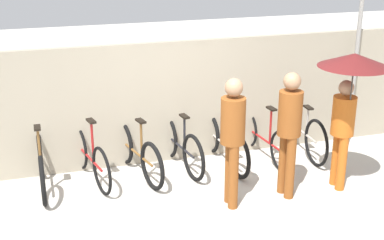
# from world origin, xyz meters

# --- Properties ---
(ground_plane) EXTENTS (30.00, 30.00, 0.00)m
(ground_plane) POSITION_xyz_m (0.00, 0.00, 0.00)
(ground_plane) COLOR #B7B2A8
(back_wall) EXTENTS (12.13, 0.12, 1.91)m
(back_wall) POSITION_xyz_m (0.00, 2.07, 0.96)
(back_wall) COLOR gray
(back_wall) RESTS_ON ground
(parked_bicycle_0) EXTENTS (0.44, 1.66, 1.10)m
(parked_bicycle_0) POSITION_xyz_m (-2.06, 1.61, 0.36)
(parked_bicycle_0) COLOR black
(parked_bicycle_0) RESTS_ON ground
(parked_bicycle_1) EXTENTS (0.52, 1.65, 1.01)m
(parked_bicycle_1) POSITION_xyz_m (-1.38, 1.67, 0.37)
(parked_bicycle_1) COLOR black
(parked_bicycle_1) RESTS_ON ground
(parked_bicycle_2) EXTENTS (0.56, 1.71, 1.10)m
(parked_bicycle_2) POSITION_xyz_m (-0.69, 1.64, 0.37)
(parked_bicycle_2) COLOR black
(parked_bicycle_2) RESTS_ON ground
(parked_bicycle_3) EXTENTS (0.44, 1.65, 1.11)m
(parked_bicycle_3) POSITION_xyz_m (-0.00, 1.71, 0.37)
(parked_bicycle_3) COLOR black
(parked_bicycle_3) RESTS_ON ground
(parked_bicycle_4) EXTENTS (0.44, 1.73, 1.01)m
(parked_bicycle_4) POSITION_xyz_m (0.69, 1.63, 0.36)
(parked_bicycle_4) COLOR black
(parked_bicycle_4) RESTS_ON ground
(parked_bicycle_5) EXTENTS (0.44, 1.74, 1.03)m
(parked_bicycle_5) POSITION_xyz_m (1.38, 1.67, 0.35)
(parked_bicycle_5) COLOR black
(parked_bicycle_5) RESTS_ON ground
(parked_bicycle_6) EXTENTS (0.44, 1.81, 1.01)m
(parked_bicycle_6) POSITION_xyz_m (2.06, 1.70, 0.39)
(parked_bicycle_6) COLOR black
(parked_bicycle_6) RESTS_ON ground
(pedestrian_leading) EXTENTS (0.32, 0.32, 1.76)m
(pedestrian_leading) POSITION_xyz_m (0.33, 0.36, 1.04)
(pedestrian_leading) COLOR brown
(pedestrian_leading) RESTS_ON ground
(pedestrian_center) EXTENTS (0.32, 0.32, 1.76)m
(pedestrian_center) POSITION_xyz_m (1.15, 0.41, 1.04)
(pedestrian_center) COLOR brown
(pedestrian_center) RESTS_ON ground
(pedestrian_trailing) EXTENTS (0.95, 0.95, 1.99)m
(pedestrian_trailing) POSITION_xyz_m (1.97, 0.32, 1.54)
(pedestrian_trailing) COLOR #B25619
(pedestrian_trailing) RESTS_ON ground
(awning_pole) EXTENTS (0.07, 0.07, 2.67)m
(awning_pole) POSITION_xyz_m (3.02, 1.79, 1.34)
(awning_pole) COLOR gray
(awning_pole) RESTS_ON ground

